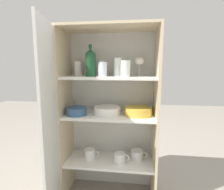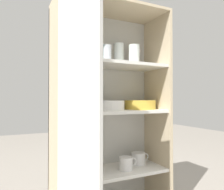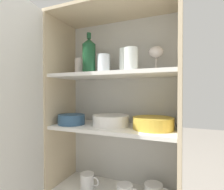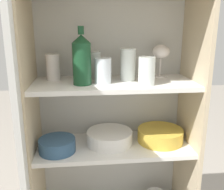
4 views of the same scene
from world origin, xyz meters
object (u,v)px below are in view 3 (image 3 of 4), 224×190
serving_bowl_small (71,119)px  mixing_bowl_large (153,123)px  plate_stack_white (111,120)px  wine_bottle (89,56)px

serving_bowl_small → mixing_bowl_large: bearing=6.1°
plate_stack_white → mixing_bowl_large: bearing=-0.3°
wine_bottle → mixing_bowl_large: (0.37, 0.05, -0.38)m
wine_bottle → plate_stack_white: wine_bottle is taller
plate_stack_white → wine_bottle: bearing=-157.8°
mixing_bowl_large → wine_bottle: bearing=-172.7°
plate_stack_white → mixing_bowl_large: size_ratio=0.99×
plate_stack_white → mixing_bowl_large: (0.25, -0.00, 0.00)m
mixing_bowl_large → plate_stack_white: bearing=179.7°
mixing_bowl_large → serving_bowl_small: 0.49m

